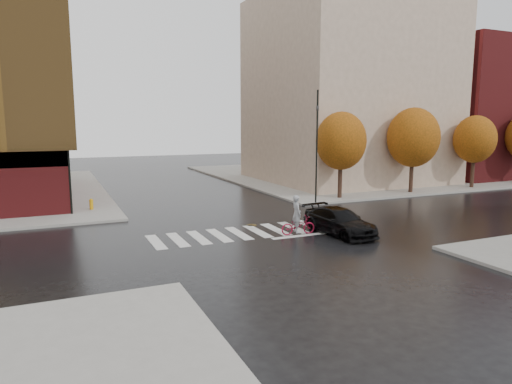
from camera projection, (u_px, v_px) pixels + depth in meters
ground at (261, 233)px, 24.22m from camera, size 120.00×120.00×0.00m
sidewalk_ne at (352, 174)px, 51.63m from camera, size 30.00×30.00×0.15m
crosswalk at (257, 231)px, 24.67m from camera, size 12.00×3.00×0.01m
building_ne_tan at (346, 89)px, 45.03m from camera, size 16.00×16.00×18.00m
building_ne_brick at (470, 111)px, 50.87m from camera, size 14.00×14.00×14.00m
tree_ne_a at (341, 141)px, 34.26m from camera, size 3.80×3.80×6.50m
tree_ne_b at (413, 138)px, 37.05m from camera, size 4.20×4.20×6.89m
tree_ne_c at (475, 139)px, 39.91m from camera, size 3.60×3.60×6.31m
sedan at (340, 221)px, 23.99m from camera, size 2.34×4.87×1.37m
cyclist at (298, 221)px, 23.87m from camera, size 1.92×0.86×2.11m
traffic_light_nw at (68, 143)px, 28.04m from camera, size 0.24×0.22×7.67m
traffic_light_ne at (317, 138)px, 32.09m from camera, size 0.18×0.21×7.93m
fire_hydrant at (91, 204)px, 30.05m from camera, size 0.26×0.26×0.72m
manhole at (252, 225)px, 26.15m from camera, size 0.62×0.62×0.01m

